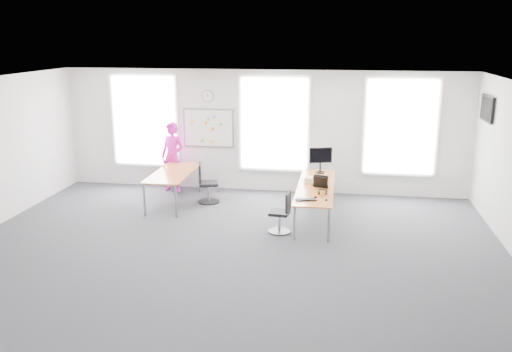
% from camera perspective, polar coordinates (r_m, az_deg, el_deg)
% --- Properties ---
extents(floor, '(10.00, 10.00, 0.00)m').
position_cam_1_polar(floor, '(9.98, -2.77, -7.79)').
color(floor, '#27272C').
rests_on(floor, ground).
extents(ceiling, '(10.00, 10.00, 0.00)m').
position_cam_1_polar(ceiling, '(9.26, -3.00, 9.63)').
color(ceiling, white).
rests_on(ceiling, ground).
extents(wall_back, '(10.00, 0.00, 10.00)m').
position_cam_1_polar(wall_back, '(13.36, 0.65, 4.72)').
color(wall_back, white).
rests_on(wall_back, ground).
extents(wall_front, '(10.00, 0.00, 10.00)m').
position_cam_1_polar(wall_front, '(5.85, -11.04, -8.88)').
color(wall_front, white).
rests_on(wall_front, ground).
extents(window_left, '(1.60, 0.06, 2.20)m').
position_cam_1_polar(window_left, '(14.05, -11.62, 5.74)').
color(window_left, silver).
rests_on(window_left, wall_back).
extents(window_mid, '(1.60, 0.06, 2.20)m').
position_cam_1_polar(window_mid, '(13.26, 1.93, 5.51)').
color(window_mid, silver).
rests_on(window_mid, wall_back).
extents(window_right, '(1.60, 0.06, 2.20)m').
position_cam_1_polar(window_right, '(13.23, 14.97, 5.00)').
color(window_right, silver).
rests_on(window_right, wall_back).
extents(desk_right, '(0.77, 2.88, 0.70)m').
position_cam_1_polar(desk_right, '(11.53, 6.30, -1.29)').
color(desk_right, '#CD6133').
rests_on(desk_right, ground).
extents(desk_left, '(0.83, 2.07, 0.76)m').
position_cam_1_polar(desk_left, '(12.58, -8.70, 0.15)').
color(desk_left, '#CD6133').
rests_on(desk_left, ground).
extents(chair_right, '(0.45, 0.45, 0.84)m').
position_cam_1_polar(chair_right, '(10.71, 2.75, -4.10)').
color(chair_right, black).
rests_on(chair_right, ground).
extents(chair_left, '(0.53, 0.52, 0.94)m').
position_cam_1_polar(chair_left, '(12.64, -5.28, -0.98)').
color(chair_left, black).
rests_on(chair_left, ground).
extents(person, '(0.73, 0.59, 1.74)m').
position_cam_1_polar(person, '(13.59, -8.78, 1.99)').
color(person, '#D119A7').
rests_on(person, ground).
extents(whiteboard, '(1.20, 0.03, 0.90)m').
position_cam_1_polar(whiteboard, '(13.59, -5.03, 5.04)').
color(whiteboard, white).
rests_on(whiteboard, wall_back).
extents(wall_clock, '(0.30, 0.04, 0.30)m').
position_cam_1_polar(wall_clock, '(13.48, -5.10, 8.40)').
color(wall_clock, gray).
rests_on(wall_clock, wall_back).
extents(tv, '(0.06, 0.90, 0.55)m').
position_cam_1_polar(tv, '(12.49, 23.17, 6.55)').
color(tv, black).
rests_on(tv, wall_right).
extents(keyboard, '(0.42, 0.27, 0.02)m').
position_cam_1_polar(keyboard, '(10.54, 5.28, -2.50)').
color(keyboard, black).
rests_on(keyboard, desk_right).
extents(mouse, '(0.08, 0.12, 0.04)m').
position_cam_1_polar(mouse, '(10.56, 7.40, -2.46)').
color(mouse, black).
rests_on(mouse, desk_right).
extents(lens_cap, '(0.07, 0.07, 0.01)m').
position_cam_1_polar(lens_cap, '(10.74, 6.32, -2.23)').
color(lens_cap, black).
rests_on(lens_cap, desk_right).
extents(headphones, '(0.19, 0.10, 0.11)m').
position_cam_1_polar(headphones, '(10.93, 6.99, -1.68)').
color(headphones, black).
rests_on(headphones, desk_right).
extents(laptop_sleeve, '(0.33, 0.27, 0.26)m').
position_cam_1_polar(laptop_sleeve, '(11.39, 6.81, -0.62)').
color(laptop_sleeve, black).
rests_on(laptop_sleeve, desk_right).
extents(paper_stack, '(0.37, 0.30, 0.11)m').
position_cam_1_polar(paper_stack, '(11.79, 6.02, -0.42)').
color(paper_stack, beige).
rests_on(paper_stack, desk_right).
extents(monitor, '(0.53, 0.22, 0.60)m').
position_cam_1_polar(monitor, '(12.56, 6.80, 1.92)').
color(monitor, black).
rests_on(monitor, desk_right).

